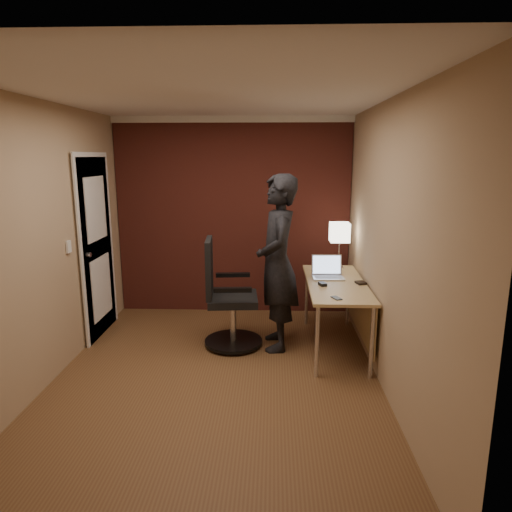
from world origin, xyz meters
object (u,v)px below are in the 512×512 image
at_px(phone, 336,298).
at_px(desk, 342,294).
at_px(laptop, 327,271).
at_px(person, 277,263).
at_px(desk_lamp, 340,233).
at_px(mouse, 322,284).
at_px(wallet, 361,283).
at_px(office_chair, 226,301).

bearing_deg(phone, desk, 52.41).
height_order(laptop, person, person).
distance_m(desk_lamp, phone, 1.28).
bearing_deg(phone, laptop, 66.41).
height_order(phone, person, person).
height_order(desk_lamp, mouse, desk_lamp).
height_order(wallet, office_chair, office_chair).
distance_m(desk, office_chair, 1.23).
height_order(desk, phone, phone).
xyz_separation_m(desk_lamp, person, (-0.72, -0.62, -0.22)).
distance_m(mouse, person, 0.52).
height_order(desk, wallet, wallet).
distance_m(desk_lamp, office_chair, 1.55).
bearing_deg(desk_lamp, phone, -98.53).
height_order(mouse, phone, mouse).
relative_size(laptop, wallet, 3.09).
bearing_deg(office_chair, mouse, -8.43).
xyz_separation_m(desk, phone, (-0.14, -0.57, 0.13)).
bearing_deg(desk_lamp, wallet, -78.68).
bearing_deg(office_chair, desk, -0.12).
xyz_separation_m(desk_lamp, laptop, (-0.18, -0.42, -0.35)).
height_order(mouse, office_chair, office_chair).
height_order(laptop, phone, laptop).
bearing_deg(person, wallet, 80.43).
relative_size(wallet, office_chair, 0.10).
xyz_separation_m(desk_lamp, wallet, (0.14, -0.69, -0.41)).
bearing_deg(phone, office_chair, 128.58).
xyz_separation_m(laptop, wallet, (0.32, -0.27, -0.05)).
bearing_deg(laptop, desk, -54.66).
bearing_deg(desk_lamp, office_chair, -153.87).
height_order(laptop, wallet, laptop).
xyz_separation_m(desk_lamp, office_chair, (-1.27, -0.62, -0.64)).
xyz_separation_m(desk, mouse, (-0.23, -0.15, 0.14)).
xyz_separation_m(mouse, wallet, (0.40, 0.08, -0.01)).
distance_m(desk, person, 0.76).
height_order(phone, office_chair, office_chair).
bearing_deg(mouse, person, 143.07).
relative_size(phone, wallet, 1.05).
relative_size(desk_lamp, mouse, 5.35).
bearing_deg(desk, wallet, -20.58).
bearing_deg(wallet, laptop, 139.84).
relative_size(desk_lamp, laptop, 1.57).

